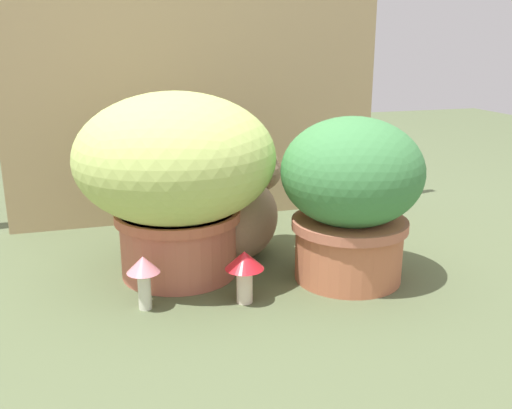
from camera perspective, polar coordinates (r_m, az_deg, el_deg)
The scene contains 7 objects.
ground_plane at distance 1.46m, azimuth -4.64°, elevation -8.03°, with size 6.00×6.00×0.00m, color #54603F.
cardboard_backdrop at distance 1.92m, azimuth -5.74°, elevation 13.14°, with size 1.24×0.03×1.00m, color tan.
grass_planter at distance 1.46m, azimuth -7.90°, elevation 3.16°, with size 0.50×0.50×0.47m.
leafy_planter at distance 1.45m, azimuth 9.36°, elevation 1.06°, with size 0.35×0.35×0.42m.
cat at distance 1.61m, azimuth -0.98°, elevation -0.97°, with size 0.35×0.31×0.32m.
mushroom_ornament_pink at distance 1.33m, azimuth -11.05°, elevation -6.50°, with size 0.08×0.08×0.13m.
mushroom_ornament_red at distance 1.34m, azimuth -1.15°, elevation -6.13°, with size 0.09×0.09×0.13m.
Camera 1 is at (-0.27, -1.31, 0.60)m, focal length 40.52 mm.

